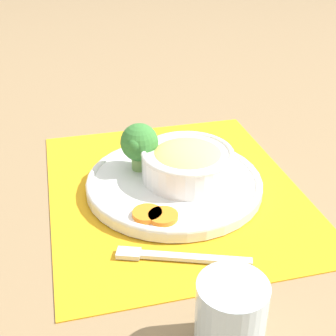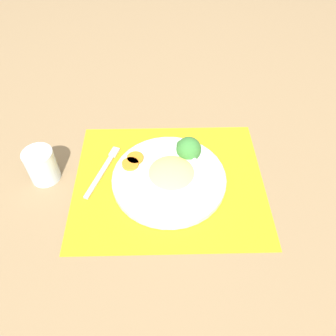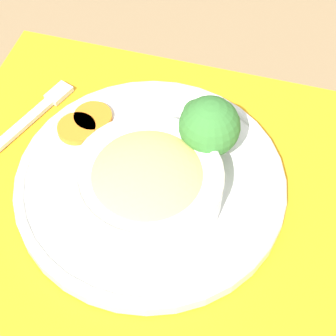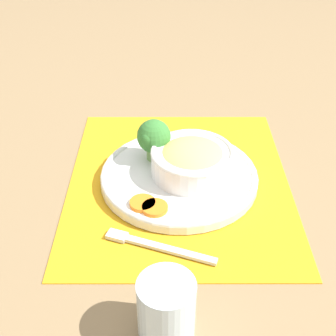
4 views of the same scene
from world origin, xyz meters
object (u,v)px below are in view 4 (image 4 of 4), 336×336
Objects in this scene: bowl at (192,159)px; fork at (149,244)px; broccoli_floret at (154,137)px; water_glass at (166,311)px.

fork is at bearing 164.41° from bowl.
bowl is 1.85× the size of broccoli_floret.
water_glass is at bearing 179.26° from bowl.
broccoli_floret is at bearing 19.46° from fork.
water_glass reaches higher than bowl.
broccoli_floret is 0.45× the size of fork.
fork is (-0.22, -0.03, -0.06)m from broccoli_floret.
bowl reaches higher than fork.
water_glass is 0.50× the size of fork.
bowl is 0.33m from water_glass.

